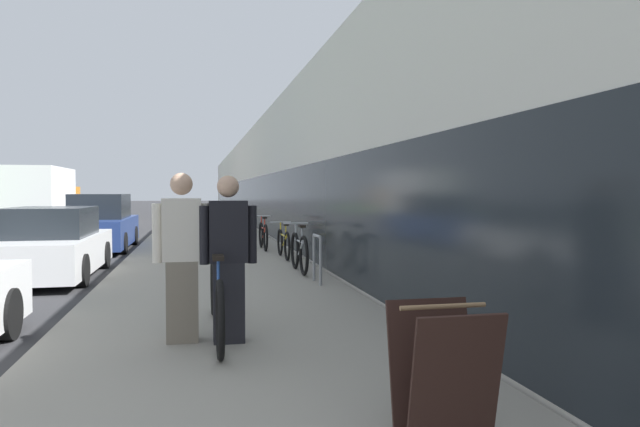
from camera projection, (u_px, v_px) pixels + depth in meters
name	position (u px, v px, depth m)	size (l,w,h in m)	color
sidewalk_slab	(206.00, 231.00, 24.06)	(4.17, 70.00, 0.12)	gray
storefront_facade	(327.00, 181.00, 33.30)	(10.01, 70.00, 4.70)	silver
tandem_bicycle	(216.00, 298.00, 6.34)	(0.52, 2.77, 0.96)	black
person_rider	(228.00, 259.00, 6.00)	(0.60, 0.23, 1.76)	black
person_bystander	(182.00, 257.00, 6.02)	(0.61, 0.24, 1.79)	#756B5B
bike_rack_hoop	(317.00, 254.00, 9.91)	(0.05, 0.60, 0.84)	gray
cruiser_bike_nearest	(299.00, 252.00, 11.27)	(0.52, 1.74, 0.96)	black
cruiser_bike_middle	(284.00, 243.00, 13.65)	(0.52, 1.79, 0.86)	black
cruiser_bike_farthest	(263.00, 235.00, 15.70)	(0.52, 1.80, 0.92)	black
sandwich_board_sign	(443.00, 376.00, 3.52)	(0.56, 0.56, 0.90)	#331E19
vintage_roadster_curbside	(51.00, 246.00, 11.26)	(1.79, 4.29, 1.40)	white
parked_sedan_far	(101.00, 225.00, 16.78)	(1.76, 4.75, 1.64)	navy
moving_truck	(42.00, 196.00, 30.12)	(2.55, 7.46, 2.98)	orange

